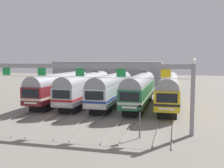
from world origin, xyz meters
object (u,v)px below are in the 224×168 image
at_px(commuter_train_stainless, 86,87).
at_px(commuter_train_yellow, 169,89).
at_px(commuter_train_silver, 112,88).
at_px(catenary_gantry, 80,76).
at_px(yard_signal_mast, 140,115).
at_px(commuter_train_maroon, 61,86).
at_px(commuter_train_green, 140,88).

bearing_deg(commuter_train_stainless, commuter_train_yellow, -0.02).
distance_m(commuter_train_silver, catenary_gantry, 13.74).
distance_m(commuter_train_stainless, yard_signal_mast, 18.63).
bearing_deg(catenary_gantry, commuter_train_silver, 90.00).
relative_size(commuter_train_maroon, commuter_train_silver, 1.00).
distance_m(commuter_train_stainless, commuter_train_yellow, 12.50).
relative_size(commuter_train_green, catenary_gantry, 0.82).
distance_m(commuter_train_maroon, commuter_train_green, 12.50).
xyz_separation_m(commuter_train_stainless, yard_signal_mast, (10.41, -15.44, -0.60)).
height_order(commuter_train_maroon, commuter_train_yellow, same).
bearing_deg(commuter_train_silver, commuter_train_green, 0.00).
distance_m(commuter_train_silver, commuter_train_green, 4.17).
bearing_deg(catenary_gantry, commuter_train_maroon, 121.69).
distance_m(commuter_train_maroon, commuter_train_yellow, 16.66).
distance_m(commuter_train_maroon, commuter_train_stainless, 4.17).
xyz_separation_m(commuter_train_green, catenary_gantry, (-4.17, -13.50, 2.57)).
height_order(commuter_train_maroon, yard_signal_mast, commuter_train_maroon).
relative_size(commuter_train_green, yard_signal_mast, 6.03).
distance_m(commuter_train_maroon, commuter_train_silver, 8.33).
height_order(commuter_train_green, yard_signal_mast, commuter_train_green).
xyz_separation_m(commuter_train_maroon, commuter_train_green, (12.50, 0.00, 0.00)).
bearing_deg(commuter_train_yellow, catenary_gantry, -121.69).
bearing_deg(commuter_train_stainless, catenary_gantry, -72.85).
bearing_deg(commuter_train_yellow, commuter_train_stainless, 179.98).
height_order(commuter_train_maroon, commuter_train_silver, commuter_train_silver).
bearing_deg(yard_signal_mast, commuter_train_stainless, 123.99).
height_order(commuter_train_stainless, commuter_train_green, same).
xyz_separation_m(commuter_train_silver, commuter_train_yellow, (8.33, -0.00, -0.00)).
bearing_deg(commuter_train_stainless, commuter_train_silver, 0.00).
bearing_deg(yard_signal_mast, catenary_gantry, 162.72).
height_order(commuter_train_stainless, commuter_train_yellow, commuter_train_stainless).
bearing_deg(yard_signal_mast, commuter_train_maroon, 133.36).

